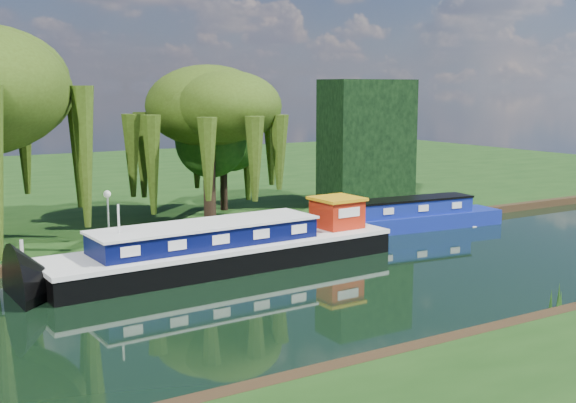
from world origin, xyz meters
TOP-DOWN VIEW (x-y plane):
  - ground at (0.00, 0.00)m, footprint 120.00×120.00m
  - far_bank at (0.00, 34.00)m, footprint 120.00×52.00m
  - dutch_barge at (4.04, 4.63)m, footprint 16.44×4.38m
  - narrowboat at (15.91, 7.11)m, footprint 13.33×3.54m
  - white_cruiser at (20.23, 6.45)m, footprint 2.32×2.00m
  - willow_right at (7.42, 13.58)m, footprint 6.49×6.49m
  - tree_far_right at (9.51, 15.95)m, footprint 3.92×3.92m
  - conifer_hedge at (19.00, 14.00)m, footprint 6.00×3.00m
  - lamppost at (0.50, 10.50)m, footprint 0.36×0.36m
  - mooring_posts at (-0.50, 8.40)m, footprint 19.16×0.16m
  - reeds_near at (6.87, -7.57)m, footprint 33.70×1.50m

SIDE VIEW (x-z plane):
  - ground at x=0.00m, z-range 0.00..0.00m
  - white_cruiser at x=20.23m, z-range -0.61..0.61m
  - far_bank at x=0.00m, z-range 0.00..0.45m
  - reeds_near at x=6.87m, z-range 0.00..1.10m
  - narrowboat at x=15.91m, z-range -0.28..1.65m
  - dutch_barge at x=4.04m, z-range -0.87..2.57m
  - mooring_posts at x=-0.50m, z-range 0.45..1.45m
  - lamppost at x=0.50m, z-range 1.14..3.70m
  - conifer_hedge at x=19.00m, z-range 0.45..8.45m
  - tree_far_right at x=9.51m, z-range 1.67..8.09m
  - willow_right at x=7.42m, z-range 2.27..10.18m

